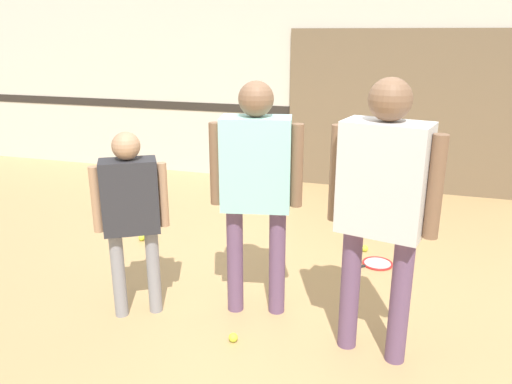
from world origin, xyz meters
TOP-DOWN VIEW (x-y plane):
  - ground_plane at (0.00, 0.00)m, footprint 16.00×16.00m
  - wall_back at (0.00, 3.57)m, footprint 16.00×0.07m
  - wall_panel at (0.82, 3.51)m, footprint 3.20×0.05m
  - person_instructor at (-0.19, -0.06)m, footprint 0.66×0.37m
  - person_student_left at (-1.05, -0.36)m, footprint 0.48×0.39m
  - person_student_right at (0.71, -0.35)m, footprint 0.68×0.39m
  - racket_spare_on_floor at (0.66, 1.03)m, footprint 0.49×0.44m
  - tennis_ball_near_instructor at (-0.22, -0.51)m, footprint 0.07×0.07m
  - tennis_ball_by_spare_racket at (0.53, 1.30)m, footprint 0.07×0.07m
  - tennis_ball_stray_left at (-1.65, 0.89)m, footprint 0.07×0.07m
  - tennis_ball_stray_right at (-1.73, 0.90)m, footprint 0.07×0.07m

SIDE VIEW (x-z plane):
  - ground_plane at x=0.00m, z-range 0.00..0.00m
  - racket_spare_on_floor at x=0.66m, z-range -0.01..0.03m
  - tennis_ball_near_instructor at x=-0.22m, z-range 0.00..0.07m
  - tennis_ball_by_spare_racket at x=0.53m, z-range 0.00..0.07m
  - tennis_ball_stray_left at x=-1.65m, z-range 0.00..0.07m
  - tennis_ball_stray_right at x=-1.73m, z-range 0.00..0.07m
  - person_student_left at x=-1.05m, z-range 0.17..1.59m
  - wall_panel at x=0.82m, z-range 0.00..2.13m
  - person_instructor at x=-0.19m, z-range 0.21..1.98m
  - person_student_right at x=0.71m, z-range 0.22..2.06m
  - wall_back at x=0.00m, z-range 0.00..3.20m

